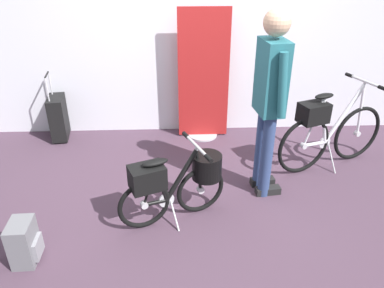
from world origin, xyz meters
TOP-DOWN VIEW (x-y plane):
  - ground_plane at (0.00, 0.00)m, footprint 6.17×6.17m
  - back_wall at (0.00, 1.78)m, footprint 6.17×0.10m
  - floor_banner_stand at (0.07, 1.52)m, footprint 0.60×0.36m
  - folding_bike_foreground at (-0.25, -0.07)m, footprint 0.92×0.56m
  - display_bike_left at (1.32, 0.73)m, footprint 1.27×0.62m
  - visitor_near_wall at (0.56, 0.32)m, footprint 0.30×0.53m
  - rolling_suitcase at (-1.70, 1.53)m, footprint 0.23×0.38m
  - backpack_on_floor at (-1.42, -0.54)m, footprint 0.20×0.25m

SIDE VIEW (x-z plane):
  - ground_plane at x=0.00m, z-range 0.00..0.00m
  - backpack_on_floor at x=-1.42m, z-range 0.00..0.35m
  - rolling_suitcase at x=-1.70m, z-range -0.13..0.70m
  - folding_bike_foreground at x=-0.25m, z-range 0.03..0.73m
  - display_bike_left at x=1.32m, z-range -0.04..0.90m
  - floor_banner_stand at x=0.07m, z-range -0.09..1.47m
  - visitor_near_wall at x=0.56m, z-range 0.13..1.85m
  - back_wall at x=0.00m, z-range 0.00..3.10m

